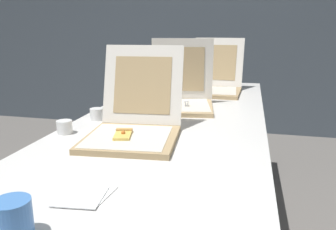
{
  "coord_description": "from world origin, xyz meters",
  "views": [
    {
      "loc": [
        0.35,
        -0.93,
        1.16
      ],
      "look_at": [
        0.02,
        0.47,
        0.79
      ],
      "focal_mm": 36.67,
      "sensor_mm": 36.0,
      "label": 1
    }
  ],
  "objects_px": {
    "table": "(172,126)",
    "napkin_pile": "(85,195)",
    "cup_printed_front": "(13,219)",
    "cup_white_far": "(151,95)",
    "cup_white_near_center": "(97,114)",
    "pizza_box_front": "(134,125)",
    "pizza_box_middle": "(181,98)",
    "cup_white_near_left": "(64,127)",
    "pizza_box_back": "(214,85)"
  },
  "relations": [
    {
      "from": "pizza_box_back",
      "to": "cup_printed_front",
      "type": "xyz_separation_m",
      "value": [
        -0.24,
        -1.75,
        -0.01
      ]
    },
    {
      "from": "pizza_box_back",
      "to": "napkin_pile",
      "type": "height_order",
      "value": "pizza_box_back"
    },
    {
      "from": "table",
      "to": "napkin_pile",
      "type": "height_order",
      "value": "napkin_pile"
    },
    {
      "from": "cup_white_far",
      "to": "cup_white_near_center",
      "type": "relative_size",
      "value": 1.0
    },
    {
      "from": "napkin_pile",
      "to": "cup_white_near_left",
      "type": "bearing_deg",
      "value": 124.51
    },
    {
      "from": "pizza_box_middle",
      "to": "napkin_pile",
      "type": "height_order",
      "value": "pizza_box_middle"
    },
    {
      "from": "pizza_box_front",
      "to": "cup_white_near_center",
      "type": "xyz_separation_m",
      "value": [
        -0.26,
        0.22,
        -0.02
      ]
    },
    {
      "from": "table",
      "to": "pizza_box_front",
      "type": "xyz_separation_m",
      "value": [
        -0.08,
        -0.34,
        0.1
      ]
    },
    {
      "from": "cup_white_near_center",
      "to": "napkin_pile",
      "type": "distance_m",
      "value": 0.77
    },
    {
      "from": "table",
      "to": "cup_white_near_center",
      "type": "bearing_deg",
      "value": -161.09
    },
    {
      "from": "pizza_box_back",
      "to": "napkin_pile",
      "type": "distance_m",
      "value": 1.56
    },
    {
      "from": "pizza_box_middle",
      "to": "napkin_pile",
      "type": "relative_size",
      "value": 2.61
    },
    {
      "from": "pizza_box_back",
      "to": "cup_printed_front",
      "type": "bearing_deg",
      "value": -95.59
    },
    {
      "from": "cup_white_near_left",
      "to": "cup_printed_front",
      "type": "relative_size",
      "value": 0.74
    },
    {
      "from": "pizza_box_front",
      "to": "cup_printed_front",
      "type": "bearing_deg",
      "value": -97.0
    },
    {
      "from": "napkin_pile",
      "to": "pizza_box_middle",
      "type": "bearing_deg",
      "value": 87.37
    },
    {
      "from": "pizza_box_back",
      "to": "cup_white_near_center",
      "type": "xyz_separation_m",
      "value": [
        -0.47,
        -0.84,
        -0.02
      ]
    },
    {
      "from": "pizza_box_back",
      "to": "cup_white_far",
      "type": "xyz_separation_m",
      "value": [
        -0.35,
        -0.33,
        -0.02
      ]
    },
    {
      "from": "pizza_box_front",
      "to": "pizza_box_back",
      "type": "distance_m",
      "value": 1.08
    },
    {
      "from": "cup_white_far",
      "to": "cup_white_near_center",
      "type": "bearing_deg",
      "value": -103.21
    },
    {
      "from": "pizza_box_middle",
      "to": "pizza_box_back",
      "type": "bearing_deg",
      "value": 67.06
    },
    {
      "from": "cup_white_near_left",
      "to": "napkin_pile",
      "type": "distance_m",
      "value": 0.59
    },
    {
      "from": "pizza_box_back",
      "to": "cup_white_near_left",
      "type": "bearing_deg",
      "value": -113.38
    },
    {
      "from": "cup_white_near_left",
      "to": "napkin_pile",
      "type": "xyz_separation_m",
      "value": [
        0.33,
        -0.48,
        -0.02
      ]
    },
    {
      "from": "cup_printed_front",
      "to": "table",
      "type": "bearing_deg",
      "value": 84.01
    },
    {
      "from": "pizza_box_back",
      "to": "cup_white_near_left",
      "type": "xyz_separation_m",
      "value": [
        -0.51,
        -1.07,
        -0.02
      ]
    },
    {
      "from": "cup_white_far",
      "to": "cup_white_near_left",
      "type": "xyz_separation_m",
      "value": [
        -0.16,
        -0.74,
        0.0
      ]
    },
    {
      "from": "pizza_box_front",
      "to": "cup_printed_front",
      "type": "height_order",
      "value": "pizza_box_front"
    },
    {
      "from": "pizza_box_middle",
      "to": "napkin_pile",
      "type": "distance_m",
      "value": 1.05
    },
    {
      "from": "table",
      "to": "cup_printed_front",
      "type": "xyz_separation_m",
      "value": [
        -0.11,
        -1.03,
        0.09
      ]
    },
    {
      "from": "pizza_box_front",
      "to": "cup_white_near_center",
      "type": "bearing_deg",
      "value": 135.03
    },
    {
      "from": "cup_printed_front",
      "to": "napkin_pile",
      "type": "relative_size",
      "value": 0.57
    },
    {
      "from": "cup_white_far",
      "to": "cup_white_near_center",
      "type": "distance_m",
      "value": 0.53
    },
    {
      "from": "pizza_box_front",
      "to": "pizza_box_middle",
      "type": "bearing_deg",
      "value": 76.73
    },
    {
      "from": "table",
      "to": "napkin_pile",
      "type": "bearing_deg",
      "value": -93.44
    },
    {
      "from": "cup_printed_front",
      "to": "cup_white_near_left",
      "type": "bearing_deg",
      "value": 111.72
    },
    {
      "from": "pizza_box_middle",
      "to": "pizza_box_front",
      "type": "bearing_deg",
      "value": -106.63
    },
    {
      "from": "pizza_box_middle",
      "to": "cup_white_near_center",
      "type": "distance_m",
      "value": 0.48
    },
    {
      "from": "table",
      "to": "napkin_pile",
      "type": "relative_size",
      "value": 15.47
    },
    {
      "from": "cup_white_near_left",
      "to": "pizza_box_back",
      "type": "bearing_deg",
      "value": 64.51
    },
    {
      "from": "pizza_box_front",
      "to": "pizza_box_middle",
      "type": "distance_m",
      "value": 0.56
    },
    {
      "from": "cup_printed_front",
      "to": "pizza_box_front",
      "type": "bearing_deg",
      "value": 87.93
    },
    {
      "from": "pizza_box_back",
      "to": "cup_white_far",
      "type": "height_order",
      "value": "pizza_box_back"
    },
    {
      "from": "pizza_box_front",
      "to": "napkin_pile",
      "type": "height_order",
      "value": "pizza_box_front"
    },
    {
      "from": "cup_printed_front",
      "to": "napkin_pile",
      "type": "height_order",
      "value": "cup_printed_front"
    },
    {
      "from": "pizza_box_front",
      "to": "table",
      "type": "bearing_deg",
      "value": 71.15
    },
    {
      "from": "cup_white_near_center",
      "to": "table",
      "type": "bearing_deg",
      "value": 18.91
    },
    {
      "from": "cup_printed_front",
      "to": "napkin_pile",
      "type": "bearing_deg",
      "value": 73.88
    },
    {
      "from": "pizza_box_front",
      "to": "cup_white_far",
      "type": "relative_size",
      "value": 7.62
    },
    {
      "from": "pizza_box_middle",
      "to": "cup_white_near_left",
      "type": "height_order",
      "value": "pizza_box_middle"
    }
  ]
}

